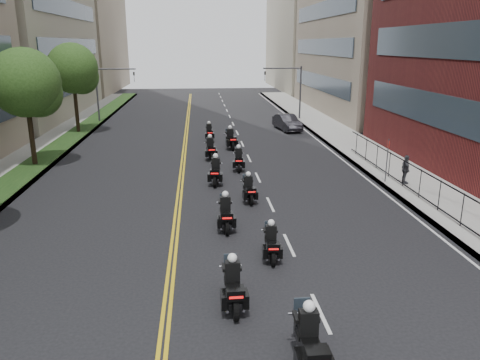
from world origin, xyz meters
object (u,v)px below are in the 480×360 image
object	(u,v)px
motorcycle_2	(233,287)
motorcycle_1	(309,343)
motorcycle_7	(239,160)
motorcycle_10	(209,133)
motorcycle_6	(216,172)
parked_sedan	(287,122)
motorcycle_8	(210,149)
motorcycle_5	(249,190)
pedestrian_c	(406,169)
motorcycle_3	(271,244)
motorcycle_9	(231,140)
motorcycle_4	(226,214)

from	to	relation	value
motorcycle_2	motorcycle_1	bearing A→B (deg)	-62.54
motorcycle_7	motorcycle_10	xyz separation A→B (m)	(-1.63, 9.86, -0.01)
motorcycle_6	parked_sedan	distance (m)	18.55
motorcycle_8	motorcycle_10	bearing A→B (deg)	85.11
motorcycle_5	motorcycle_8	xyz separation A→B (m)	(-1.69, 9.40, 0.08)
parked_sedan	pedestrian_c	bearing A→B (deg)	-89.42
motorcycle_1	motorcycle_5	size ratio (longest dim) A/B	1.15
motorcycle_3	motorcycle_10	world-z (taller)	motorcycle_10
motorcycle_7	motorcycle_9	distance (m)	6.42
motorcycle_4	motorcycle_7	xyz separation A→B (m)	(1.44, 9.89, -0.02)
motorcycle_5	motorcycle_2	bearing A→B (deg)	-102.99
motorcycle_2	motorcycle_5	xyz separation A→B (m)	(1.57, 9.98, -0.06)
motorcycle_1	motorcycle_10	distance (m)	29.18
motorcycle_5	motorcycle_6	bearing A→B (deg)	111.17
motorcycle_3	motorcycle_6	distance (m)	10.19
motorcycle_9	parked_sedan	world-z (taller)	motorcycle_9
motorcycle_1	motorcycle_10	size ratio (longest dim) A/B	1.11
motorcycle_8	motorcycle_9	distance (m)	3.70
motorcycle_4	motorcycle_8	distance (m)	13.01
motorcycle_2	motorcycle_8	distance (m)	19.37
motorcycle_6	parked_sedan	size ratio (longest dim) A/B	0.54
motorcycle_7	motorcycle_8	distance (m)	3.56
motorcycle_5	pedestrian_c	size ratio (longest dim) A/B	1.28
motorcycle_3	motorcycle_6	size ratio (longest dim) A/B	0.86
parked_sedan	motorcycle_6	bearing A→B (deg)	-123.22
motorcycle_4	motorcycle_9	world-z (taller)	motorcycle_9
motorcycle_4	parked_sedan	distance (m)	25.02
motorcycle_7	motorcycle_4	bearing A→B (deg)	-94.32
motorcycle_3	motorcycle_6	bearing A→B (deg)	102.30
motorcycle_5	motorcycle_4	bearing A→B (deg)	-115.32
motorcycle_3	motorcycle_5	distance (m)	6.73
motorcycle_7	motorcycle_3	bearing A→B (deg)	-85.64
motorcycle_2	motorcycle_10	bearing A→B (deg)	88.58
motorcycle_7	motorcycle_10	distance (m)	10.00
motorcycle_1	motorcycle_4	world-z (taller)	motorcycle_1
motorcycle_1	motorcycle_3	distance (m)	6.26
motorcycle_3	motorcycle_9	size ratio (longest dim) A/B	0.85
motorcycle_7	motorcycle_10	world-z (taller)	motorcycle_7
motorcycle_10	motorcycle_8	bearing A→B (deg)	-93.48
motorcycle_5	motorcycle_8	distance (m)	9.55
motorcycle_9	motorcycle_1	bearing A→B (deg)	-97.09
motorcycle_7	pedestrian_c	distance (m)	10.14
motorcycle_1	motorcycle_8	distance (m)	22.45
motorcycle_1	motorcycle_10	world-z (taller)	motorcycle_1
motorcycle_1	motorcycle_10	bearing A→B (deg)	93.30
motorcycle_1	pedestrian_c	world-z (taller)	same
motorcycle_1	motorcycle_6	bearing A→B (deg)	95.79
motorcycle_3	motorcycle_8	world-z (taller)	motorcycle_8
motorcycle_2	motorcycle_7	distance (m)	16.34
pedestrian_c	motorcycle_7	bearing A→B (deg)	67.43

